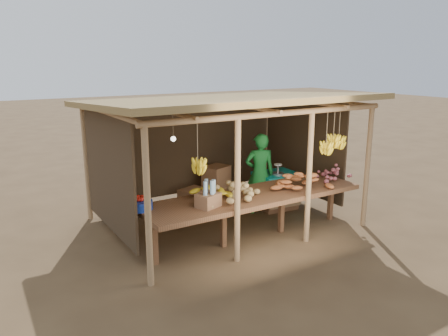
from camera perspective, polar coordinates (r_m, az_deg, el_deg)
ground at (r=8.31m, az=0.00°, el=-7.04°), size 60.00×60.00×0.00m
stall_structure at (r=7.77m, az=0.31°, el=6.06°), size 4.70×3.50×2.43m
counter at (r=7.32m, az=3.93°, el=-3.89°), size 3.90×1.05×0.80m
potato_heap at (r=6.96m, az=1.18°, el=-2.70°), size 1.11×0.71×0.37m
sweet_potato_heap at (r=7.62m, az=9.82°, el=-1.47°), size 1.11×0.86×0.36m
onion_heap at (r=8.38m, az=13.61°, el=-0.25°), size 0.84×0.54×0.36m
banana_pile at (r=6.98m, az=-1.97°, el=-2.74°), size 0.78×0.64×0.35m
tomato_basin at (r=6.66m, az=-10.97°, el=-4.64°), size 0.39×0.39×0.20m
bottle_box at (r=6.63m, az=-2.08°, el=-3.76°), size 0.41×0.36×0.43m
vendor at (r=8.61m, az=4.68°, el=-0.74°), size 0.69×0.59×1.60m
tarp_crate at (r=9.03m, az=6.81°, el=-2.76°), size 0.87×0.77×0.97m
carton_stack at (r=9.09m, az=-2.01°, el=-2.81°), size 1.17×0.54×0.81m
burlap_sacks at (r=8.62m, az=-12.89°, el=-5.08°), size 0.71×0.37×0.50m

